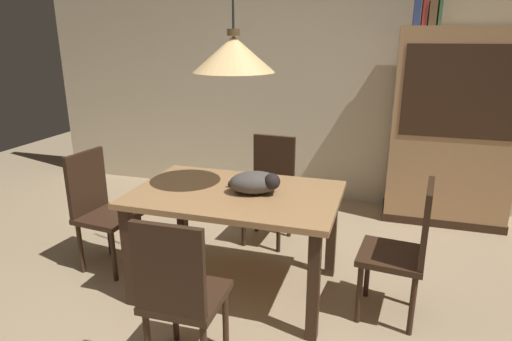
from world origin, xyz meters
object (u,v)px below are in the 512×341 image
dining_table (236,205)px  chair_left_side (99,205)px  chair_right_side (406,246)px  chair_far_back (270,184)px  book_blue_wide (417,12)px  book_red_tall (425,9)px  book_brown_thick (432,13)px  book_green_slim (440,10)px  cat_sleeping (256,182)px  hutch_bookcase (452,133)px  pendant_lamp (234,54)px  chair_near_front (179,291)px

dining_table → chair_left_side: size_ratio=1.51×
dining_table → chair_right_side: size_ratio=1.51×
chair_far_back → book_blue_wide: book_blue_wide is taller
book_red_tall → book_brown_thick: 0.07m
book_blue_wide → book_green_slim: book_green_slim is taller
cat_sleeping → chair_right_side: bearing=-1.4°
book_red_tall → hutch_bookcase: bearing=-0.2°
chair_left_side → chair_far_back: same height
chair_left_side → book_brown_thick: 3.29m
pendant_lamp → book_blue_wide: pendant_lamp is taller
dining_table → book_brown_thick: size_ratio=5.83×
dining_table → book_red_tall: 2.52m
chair_near_front → chair_right_side: bearing=37.7°
book_blue_wide → chair_right_side: bearing=-89.6°
chair_near_front → book_red_tall: 3.26m
book_blue_wide → book_green_slim: 0.19m
dining_table → book_green_slim: (1.31, 1.77, 1.33)m
chair_left_side → hutch_bookcase: bearing=33.5°
book_brown_thick → chair_near_front: bearing=-115.1°
pendant_lamp → hutch_bookcase: 2.47m
chair_right_side → book_brown_thick: bearing=86.3°
dining_table → hutch_bookcase: bearing=49.1°
pendant_lamp → hutch_bookcase: bearing=49.1°
chair_right_side → book_red_tall: (0.05, 1.78, 1.48)m
hutch_bookcase → book_green_slim: 1.11m
chair_right_side → cat_sleeping: chair_right_side is taller
cat_sleeping → pendant_lamp: bearing=-173.5°
pendant_lamp → cat_sleeping: bearing=6.5°
book_green_slim → chair_left_side: bearing=-144.1°
dining_table → cat_sleeping: cat_sleeping is taller
book_red_tall → chair_right_side: bearing=-91.6°
cat_sleeping → hutch_bookcase: (1.40, 1.76, 0.06)m
book_blue_wide → book_brown_thick: size_ratio=1.00×
chair_near_front → hutch_bookcase: (1.53, 2.65, 0.38)m
dining_table → chair_right_side: chair_right_side is taller
cat_sleeping → hutch_bookcase: 2.24m
dining_table → chair_right_side: 1.14m
chair_far_back → chair_near_front: 1.76m
hutch_bookcase → book_red_tall: 1.16m
chair_far_back → chair_right_side: bearing=-38.3°
hutch_bookcase → chair_left_side: bearing=-146.5°
hutch_bookcase → book_brown_thick: bearing=179.7°
chair_left_side → cat_sleeping: 1.31m
chair_near_front → book_red_tall: book_red_tall is taller
pendant_lamp → book_red_tall: size_ratio=4.64×
book_brown_thick → book_blue_wide: bearing=180.0°
chair_near_front → book_brown_thick: 3.27m
chair_far_back → book_brown_thick: book_brown_thick is taller
chair_near_front → cat_sleeping: bearing=81.2°
dining_table → book_blue_wide: size_ratio=5.83×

